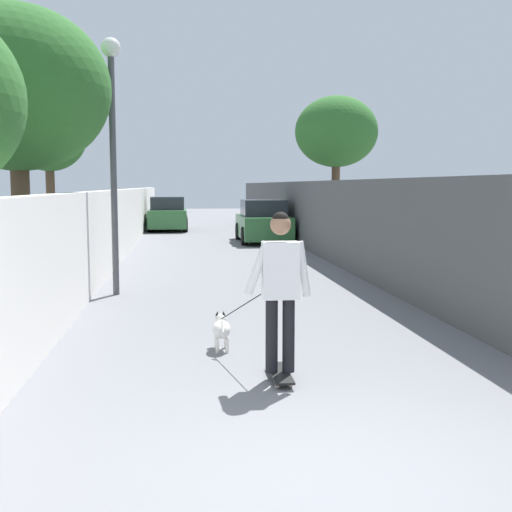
# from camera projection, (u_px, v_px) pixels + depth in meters

# --- Properties ---
(ground_plane) EXTENTS (80.00, 80.00, 0.00)m
(ground_plane) POSITION_uv_depth(u_px,v_px,m) (223.00, 259.00, 18.33)
(ground_plane) COLOR slate
(wall_left) EXTENTS (48.00, 0.30, 1.94)m
(wall_left) POSITION_uv_depth(u_px,v_px,m) (108.00, 230.00, 15.92)
(wall_left) COLOR silver
(wall_left) RESTS_ON ground
(fence_right) EXTENTS (48.00, 0.30, 2.19)m
(fence_right) POSITION_uv_depth(u_px,v_px,m) (343.00, 223.00, 16.57)
(fence_right) COLOR #4C4C4C
(fence_right) RESTS_ON ground
(tree_right_near) EXTENTS (2.97, 2.97, 5.25)m
(tree_right_near) POSITION_uv_depth(u_px,v_px,m) (336.00, 132.00, 23.34)
(tree_right_near) COLOR brown
(tree_right_near) RESTS_ON ground
(tree_left_far) EXTENTS (1.90, 1.90, 4.22)m
(tree_left_far) POSITION_uv_depth(u_px,v_px,m) (49.00, 137.00, 16.49)
(tree_left_far) COLOR brown
(tree_left_far) RESTS_ON ground
(tree_left_distant) EXTENTS (3.18, 3.18, 5.10)m
(tree_left_distant) POSITION_uv_depth(u_px,v_px,m) (17.00, 90.00, 11.07)
(tree_left_distant) COLOR brown
(tree_left_distant) RESTS_ON ground
(lamp_post) EXTENTS (0.36, 0.36, 4.74)m
(lamp_post) POSITION_uv_depth(u_px,v_px,m) (112.00, 123.00, 12.00)
(lamp_post) COLOR #4C4C51
(lamp_post) RESTS_ON ground
(skateboard) EXTENTS (0.80, 0.20, 0.08)m
(skateboard) POSITION_uv_depth(u_px,v_px,m) (280.00, 373.00, 6.92)
(skateboard) COLOR black
(skateboard) RESTS_ON ground
(person_skateboarder) EXTENTS (0.22, 0.71, 1.70)m
(person_skateboarder) POSITION_uv_depth(u_px,v_px,m) (280.00, 279.00, 6.82)
(person_skateboarder) COLOR black
(person_skateboarder) RESTS_ON skateboard
(dog) EXTENTS (1.65, 0.66, 1.06)m
(dog) POSITION_uv_depth(u_px,v_px,m) (222.00, 328.00, 8.17)
(dog) COLOR white
(dog) RESTS_ON ground
(car_near) EXTENTS (3.82, 1.80, 1.54)m
(car_near) POSITION_uv_depth(u_px,v_px,m) (263.00, 223.00, 23.70)
(car_near) COLOR #336B38
(car_near) RESTS_ON ground
(car_far) EXTENTS (3.84, 1.80, 1.54)m
(car_far) POSITION_uv_depth(u_px,v_px,m) (168.00, 215.00, 29.95)
(car_far) COLOR #336B38
(car_far) RESTS_ON ground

